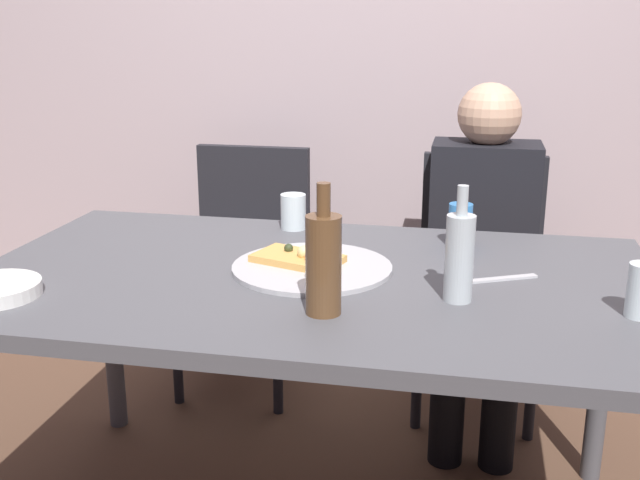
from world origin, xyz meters
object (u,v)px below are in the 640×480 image
Objects in this scene: chair_left at (246,252)px; pizza_slice_last at (298,258)px; wine_bottle at (323,262)px; guest_in_sweater at (482,245)px; chair_right at (479,267)px; pizza_tray at (312,268)px; table_knife at (495,279)px; beer_bottle at (459,256)px; soda_can at (460,225)px; dining_table at (312,301)px; tumbler_far at (293,212)px.

pizza_slice_last is at bearing 115.76° from chair_left.
guest_in_sweater is at bearing 70.78° from wine_bottle.
chair_right is (0.34, 1.14, -0.36)m from wine_bottle.
wine_bottle is (0.09, -0.28, 0.11)m from pizza_tray.
table_knife is 0.24× the size of chair_right.
pizza_slice_last is 0.94× the size of beer_bottle.
pizza_tray is at bearing -25.90° from pizza_slice_last.
guest_in_sweater is (0.43, 0.71, -0.12)m from pizza_tray.
beer_bottle reaches higher than chair_left.
pizza_tray is 1.53× the size of beer_bottle.
soda_can is 1.03m from chair_left.
pizza_slice_last is at bearing 130.53° from dining_table.
pizza_slice_last is at bearing 154.10° from pizza_tray.
chair_left is (-0.53, 1.14, -0.36)m from wine_bottle.
soda_can reaches higher than pizza_tray.
chair_right reaches higher than soda_can.
chair_left is at bearing 116.81° from dining_table.
tumbler_far is 0.48× the size of table_knife.
beer_bottle is at bearing -21.38° from pizza_tray.
soda_can is 0.46m from guest_in_sweater.
pizza_slice_last is 0.34m from wine_bottle.
soda_can is at bearing 38.30° from pizza_tray.
table_knife is 1.26m from chair_left.
table_knife is at bearing 38.21° from wine_bottle.
guest_in_sweater is at bearing 85.85° from beer_bottle.
wine_bottle is 1.31× the size of table_knife.
pizza_slice_last is at bearing 112.83° from wine_bottle.
pizza_slice_last is 0.45m from beer_bottle.
guest_in_sweater is (0.07, 0.42, -0.18)m from soda_can.
tumbler_far is at bearing 40.71° from chair_right.
chair_right is (0.87, 0.00, 0.00)m from chair_left.
beer_bottle is 0.43m from soda_can.
wine_bottle is 0.32× the size of chair_left.
chair_left reaches higher than table_knife.
table_knife is (0.45, 0.01, -0.00)m from pizza_tray.
guest_in_sweater is (0.42, 0.74, -0.04)m from dining_table.
table_knife is at bearing 5.80° from dining_table.
pizza_slice_last is 0.84m from guest_in_sweater.
pizza_tray is 1.00m from chair_left.
tumbler_far is at bearing 109.66° from dining_table.
pizza_slice_last is 2.05× the size of soda_can.
wine_bottle is at bearing 115.00° from chair_left.
chair_left is at bearing 117.40° from pizza_tray.
pizza_slice_last is at bearing -74.38° from tumbler_far.
beer_bottle is 0.88m from guest_in_sweater.
chair_right is at bearing 86.47° from beer_bottle.
chair_right reaches higher than pizza_tray.
chair_left is (-0.45, 0.89, -0.17)m from dining_table.
tumbler_far is (-0.10, 0.35, 0.03)m from pizza_slice_last.
beer_bottle reaches higher than pizza_slice_last.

